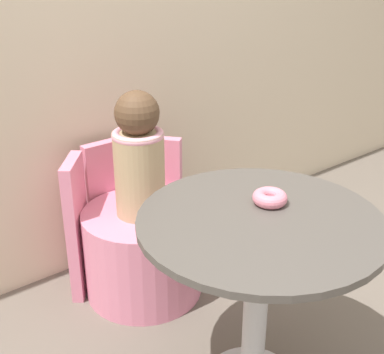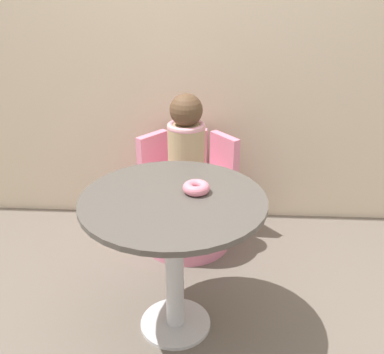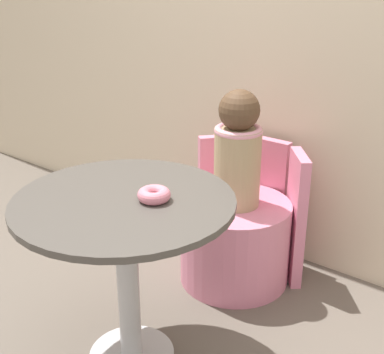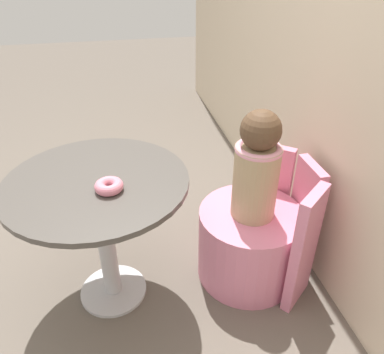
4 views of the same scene
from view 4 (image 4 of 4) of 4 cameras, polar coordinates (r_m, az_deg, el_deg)
ground_plane at (r=2.09m, az=-11.78°, el=-16.96°), size 12.00×12.00×0.00m
back_wall at (r=1.75m, az=24.66°, el=17.59°), size 6.00×0.06×2.40m
round_table at (r=1.73m, az=-13.71°, el=-4.43°), size 0.80×0.80×0.70m
tub_chair at (r=2.04m, az=8.62°, el=-9.98°), size 0.53×0.53×0.41m
booth_backrest at (r=2.04m, az=14.81°, el=-6.35°), size 0.63×0.23×0.65m
child_figure at (r=1.76m, az=9.85°, el=1.46°), size 0.22×0.22×0.55m
donut at (r=1.56m, az=-12.54°, el=-1.37°), size 0.12×0.12×0.04m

